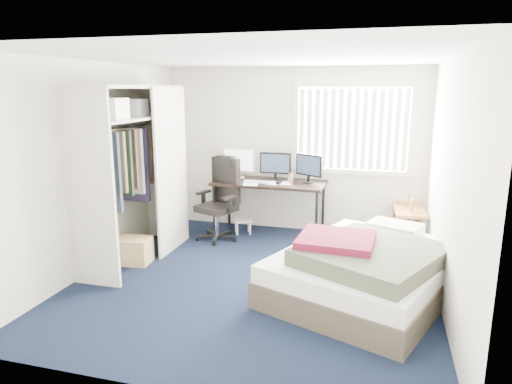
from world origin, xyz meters
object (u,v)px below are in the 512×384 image
object	(u,v)px
office_chair	(220,207)
bed	(366,268)
desk	(270,180)
nightstand	(409,213)

from	to	relation	value
office_chair	bed	xyz separation A→B (m)	(2.16, -1.37, -0.18)
desk	nightstand	distance (m)	2.04
desk	bed	world-z (taller)	desk
nightstand	desk	bearing A→B (deg)	178.57
office_chair	nightstand	distance (m)	2.69
office_chair	bed	distance (m)	2.57
desk	bed	size ratio (longest dim) A/B	0.65
nightstand	bed	distance (m)	1.82
office_chair	bed	bearing A→B (deg)	-32.44
office_chair	bed	size ratio (longest dim) A/B	0.48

